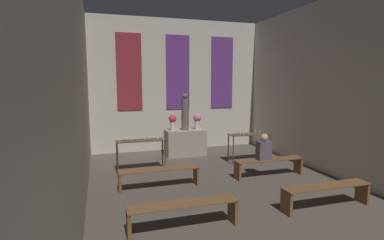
# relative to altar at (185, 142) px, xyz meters

# --- Properties ---
(wall_back) EXTENTS (6.51, 0.16, 4.79)m
(wall_back) POSITION_rel_altar_xyz_m (0.00, 1.03, 1.98)
(wall_back) COLOR beige
(wall_back) RESTS_ON ground_plane
(wall_left) EXTENTS (0.12, 10.43, 4.79)m
(wall_left) POSITION_rel_altar_xyz_m (-3.20, -4.12, 1.95)
(wall_left) COLOR beige
(wall_left) RESTS_ON ground_plane
(wall_right) EXTENTS (0.12, 10.43, 4.79)m
(wall_right) POSITION_rel_altar_xyz_m (3.20, -4.12, 1.95)
(wall_right) COLOR beige
(wall_right) RESTS_ON ground_plane
(altar) EXTENTS (1.36, 0.76, 0.89)m
(altar) POSITION_rel_altar_xyz_m (0.00, 0.00, 0.00)
(altar) COLOR gray
(altar) RESTS_ON ground_plane
(statue) EXTENTS (0.25, 0.25, 1.25)m
(statue) POSITION_rel_altar_xyz_m (0.00, 0.00, 1.03)
(statue) COLOR #5B5651
(statue) RESTS_ON altar
(flower_vase_left) EXTENTS (0.27, 0.27, 0.54)m
(flower_vase_left) POSITION_rel_altar_xyz_m (-0.44, 0.00, 0.77)
(flower_vase_left) COLOR beige
(flower_vase_left) RESTS_ON altar
(flower_vase_right) EXTENTS (0.27, 0.27, 0.54)m
(flower_vase_right) POSITION_rel_altar_xyz_m (0.44, 0.00, 0.77)
(flower_vase_right) COLOR beige
(flower_vase_right) RESTS_ON altar
(candle_rack_left) EXTENTS (1.37, 0.42, 1.10)m
(candle_rack_left) POSITION_rel_altar_xyz_m (-1.72, -1.45, 0.32)
(candle_rack_left) COLOR #473823
(candle_rack_left) RESTS_ON ground_plane
(candle_rack_right) EXTENTS (1.37, 0.42, 1.09)m
(candle_rack_right) POSITION_rel_altar_xyz_m (1.72, -1.45, 0.32)
(candle_rack_right) COLOR #473823
(candle_rack_right) RESTS_ON ground_plane
(pew_second_left) EXTENTS (1.92, 0.36, 0.48)m
(pew_second_left) POSITION_rel_altar_xyz_m (-1.49, -5.09, -0.10)
(pew_second_left) COLOR brown
(pew_second_left) RESTS_ON ground_plane
(pew_second_right) EXTENTS (1.92, 0.36, 0.48)m
(pew_second_right) POSITION_rel_altar_xyz_m (1.49, -5.09, -0.10)
(pew_second_right) COLOR brown
(pew_second_right) RESTS_ON ground_plane
(pew_back_left) EXTENTS (1.92, 0.36, 0.48)m
(pew_back_left) POSITION_rel_altar_xyz_m (-1.49, -2.97, -0.10)
(pew_back_left) COLOR brown
(pew_back_left) RESTS_ON ground_plane
(pew_back_right) EXTENTS (1.92, 0.36, 0.48)m
(pew_back_right) POSITION_rel_altar_xyz_m (1.49, -2.97, -0.10)
(pew_back_right) COLOR brown
(pew_back_right) RESTS_ON ground_plane
(person_seated) EXTENTS (0.36, 0.24, 0.70)m
(person_seated) POSITION_rel_altar_xyz_m (1.32, -2.97, 0.34)
(person_seated) COLOR #564C56
(person_seated) RESTS_ON pew_back_right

